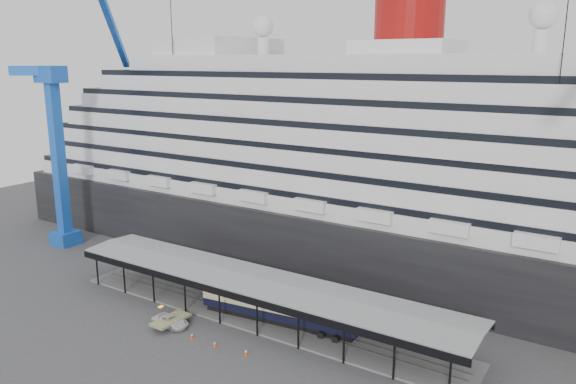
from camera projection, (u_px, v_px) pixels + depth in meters
The scene contains 9 objects.
ground at pixel (234, 332), 67.86m from camera, with size 200.00×200.00×0.00m, color #3E3E41.
cruise_ship at pixel (356, 148), 89.75m from camera, with size 130.00×30.00×43.90m.
platform_canopy at pixel (258, 300), 71.40m from camera, with size 56.00×9.18×5.30m.
crane_blue at pixel (62, 133), 95.89m from camera, with size 22.63×19.19×47.60m.
port_truck at pixel (171, 321), 69.27m from camera, with size 2.25×4.88×1.36m, color silver.
pullman_carriage at pixel (279, 305), 69.60m from camera, with size 21.14×5.18×20.58m.
traffic_cone_left at pixel (215, 344), 64.28m from camera, with size 0.47×0.47×0.75m.
traffic_cone_mid at pixel (192, 336), 66.25m from camera, with size 0.42×0.42×0.73m.
traffic_cone_right at pixel (246, 352), 62.42m from camera, with size 0.50×0.50×0.83m.
Camera 1 is at (39.40, -48.53, 32.08)m, focal length 35.00 mm.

